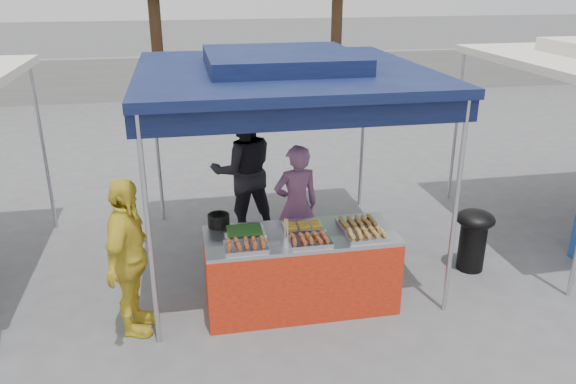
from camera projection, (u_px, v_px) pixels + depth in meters
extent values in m
plane|color=#565658|center=(298.00, 299.00, 6.24)|extent=(80.00, 80.00, 0.00)
cube|color=gray|center=(220.00, 77.00, 16.07)|extent=(40.00, 0.25, 1.20)
cylinder|color=#B3B3BB|center=(149.00, 237.00, 5.10)|extent=(0.05, 0.05, 2.30)
cylinder|color=#B3B3BB|center=(455.00, 212.00, 5.62)|extent=(0.05, 0.05, 2.30)
cylinder|color=#B3B3BB|center=(157.00, 144.00, 7.84)|extent=(0.05, 0.05, 2.30)
cylinder|color=#B3B3BB|center=(363.00, 133.00, 8.37)|extent=(0.05, 0.05, 2.30)
cube|color=#0F183E|center=(281.00, 72.00, 6.29)|extent=(3.20, 3.20, 0.10)
cube|color=#0F183E|center=(281.00, 60.00, 6.25)|extent=(1.65, 1.65, 0.18)
cube|color=#0F183E|center=(311.00, 116.00, 4.98)|extent=(3.20, 0.04, 0.25)
cylinder|color=#B3B3BB|center=(44.00, 150.00, 7.58)|extent=(0.05, 0.05, 2.30)
cylinder|color=#B3B3BB|center=(456.00, 128.00, 8.63)|extent=(0.05, 0.05, 2.30)
cylinder|color=#3E2817|center=(155.00, 20.00, 17.00)|extent=(0.36, 0.36, 4.06)
cylinder|color=#3E2817|center=(337.00, 11.00, 18.12)|extent=(0.36, 0.36, 4.42)
cube|color=red|center=(300.00, 271.00, 6.00)|extent=(2.00, 0.80, 0.81)
cube|color=#B3B3BB|center=(301.00, 236.00, 5.84)|extent=(2.00, 0.80, 0.04)
cube|color=silver|center=(246.00, 247.00, 5.50)|extent=(0.42, 0.30, 0.05)
cube|color=brown|center=(246.00, 244.00, 5.49)|extent=(0.35, 0.25, 0.02)
cube|color=silver|center=(310.00, 242.00, 5.62)|extent=(0.42, 0.30, 0.05)
cube|color=brown|center=(310.00, 238.00, 5.60)|extent=(0.35, 0.25, 0.02)
cube|color=silver|center=(366.00, 236.00, 5.73)|extent=(0.42, 0.30, 0.05)
cube|color=#A77739|center=(366.00, 233.00, 5.72)|extent=(0.35, 0.25, 0.02)
cube|color=silver|center=(244.00, 233.00, 5.80)|extent=(0.42, 0.30, 0.05)
cube|color=#24531C|center=(244.00, 230.00, 5.79)|extent=(0.35, 0.25, 0.02)
cube|color=silver|center=(303.00, 227.00, 5.93)|extent=(0.42, 0.30, 0.05)
cube|color=gold|center=(303.00, 224.00, 5.91)|extent=(0.35, 0.25, 0.02)
cube|color=silver|center=(358.00, 224.00, 6.00)|extent=(0.42, 0.30, 0.05)
cube|color=#A77739|center=(358.00, 221.00, 5.99)|extent=(0.35, 0.25, 0.02)
cylinder|color=black|center=(219.00, 220.00, 5.99)|extent=(0.23, 0.23, 0.14)
cylinder|color=#B3B3BB|center=(287.00, 241.00, 5.56)|extent=(0.08, 0.08, 0.11)
cylinder|color=black|center=(472.00, 246.00, 6.78)|extent=(0.32, 0.32, 0.62)
ellipsoid|color=black|center=(476.00, 218.00, 6.65)|extent=(0.46, 0.46, 0.21)
cube|color=#13309B|center=(259.00, 263.00, 6.70)|extent=(0.51, 0.36, 0.31)
cube|color=#13309B|center=(304.00, 260.00, 6.76)|extent=(0.53, 0.37, 0.32)
cube|color=#13309B|center=(305.00, 236.00, 6.65)|extent=(0.51, 0.36, 0.31)
imported|color=#835378|center=(296.00, 206.00, 6.76)|extent=(0.60, 0.43, 1.53)
imported|color=black|center=(243.00, 171.00, 7.50)|extent=(0.95, 0.77, 1.82)
imported|color=gold|center=(129.00, 259.00, 5.41)|extent=(0.62, 1.02, 1.62)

